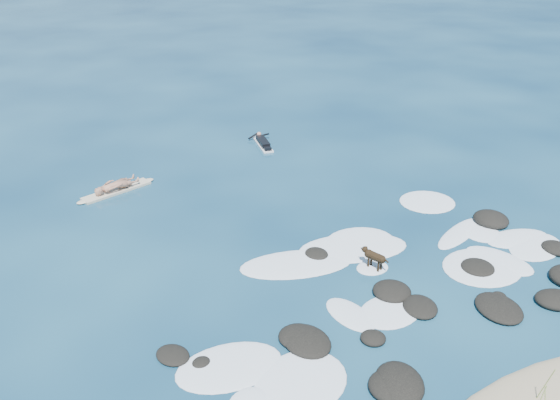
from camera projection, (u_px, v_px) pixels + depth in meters
ground at (357, 268)px, 20.23m from camera, size 160.00×160.00×0.00m
reef_rocks at (440, 306)px, 18.17m from camera, size 14.37×7.67×0.53m
breaking_foam at (394, 270)px, 20.11m from camera, size 14.67×8.84×0.12m
standing_surfer_rig at (114, 174)px, 25.10m from camera, size 3.50×1.26×2.01m
paddling_surfer_rig at (263, 142)px, 30.18m from camera, size 1.25×2.43×0.42m
dog at (374, 256)px, 19.96m from camera, size 0.47×1.11×0.71m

